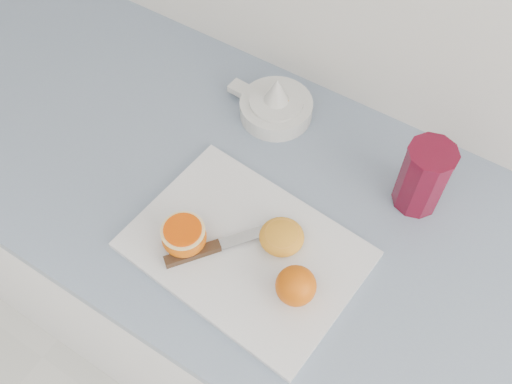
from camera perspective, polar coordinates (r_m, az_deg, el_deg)
counter at (r=1.41m, az=1.93°, el=-11.30°), size 2.60×0.64×0.89m
cutting_board at (r=0.96m, az=-1.05°, el=-5.77°), size 0.40×0.30×0.01m
whole_orange at (r=0.89m, az=4.01°, el=-9.34°), size 0.06×0.06×0.06m
half_orange at (r=0.95m, az=-7.22°, el=-4.42°), size 0.08×0.08×0.05m
squeezed_shell at (r=0.95m, az=2.58°, el=-4.48°), size 0.08×0.08×0.03m
paring_knife at (r=0.95m, az=-5.24°, el=-5.81°), size 0.15×0.19×0.01m
citrus_juicer at (r=1.13m, az=1.96°, el=8.68°), size 0.18×0.14×0.10m
red_tumbler at (r=1.01m, az=16.34°, el=1.26°), size 0.08×0.08×0.14m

